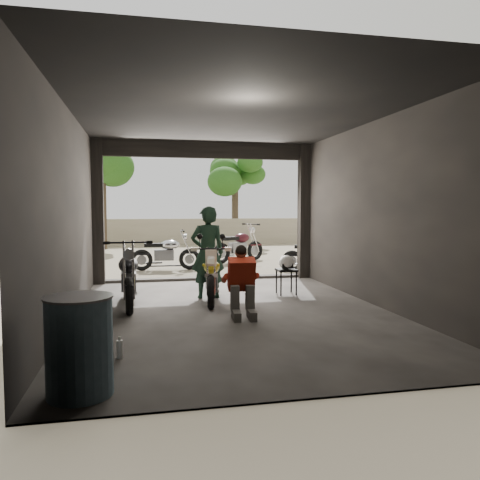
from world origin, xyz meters
name	(u,v)px	position (x,y,z in m)	size (l,w,h in m)	color
ground	(234,313)	(0.00, 0.00, 0.00)	(80.00, 80.00, 0.00)	#7A6D56
garage	(228,233)	(0.00, 0.55, 1.28)	(7.00, 7.13, 3.20)	#2D2B28
boundary_wall	(175,232)	(0.00, 14.00, 0.60)	(18.00, 0.30, 1.20)	gray
tree_left	(102,151)	(-3.00, 12.50, 3.99)	(2.20, 2.20, 5.60)	#382B1E
tree_right	(235,167)	(2.80, 14.00, 3.56)	(2.20, 2.20, 5.00)	#382B1E
main_bike	(212,274)	(-0.22, 0.93, 0.52)	(0.65, 1.57, 1.05)	#F3ECCD
left_bike	(128,273)	(-1.68, 0.88, 0.59)	(0.71, 1.73, 1.17)	black
outside_bike_a	(166,250)	(-0.82, 5.48, 0.55)	(0.67, 1.62, 1.10)	black
outside_bike_b	(239,243)	(1.52, 6.94, 0.60)	(0.73, 1.77, 1.20)	#3D0E15
outside_bike_c	(315,252)	(3.07, 4.38, 0.52)	(0.64, 1.55, 1.05)	black
rider	(208,253)	(-0.24, 1.29, 0.87)	(0.63, 0.41, 1.73)	black
mechanic	(242,283)	(0.07, -0.35, 0.54)	(0.55, 0.75, 1.08)	red
stool	(286,273)	(1.31, 1.34, 0.44)	(0.37, 0.37, 0.51)	black
helmet	(286,262)	(1.29, 1.30, 0.65)	(0.29, 0.31, 0.28)	white
oil_drum	(79,347)	(-2.00, -3.00, 0.46)	(0.59, 0.59, 0.91)	#446273
sign_post	(335,208)	(3.66, 4.47, 1.70)	(0.84, 0.08, 2.51)	black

